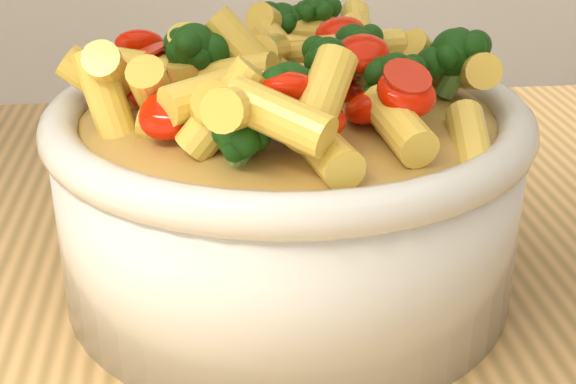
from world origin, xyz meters
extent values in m
cube|color=tan|center=(0.00, 0.00, 0.88)|extent=(1.20, 0.80, 0.04)
cylinder|color=silver|center=(0.00, 0.06, 0.95)|extent=(0.25, 0.25, 0.10)
ellipsoid|color=silver|center=(0.00, 0.06, 0.92)|extent=(0.23, 0.23, 0.04)
torus|color=silver|center=(0.00, 0.06, 1.00)|extent=(0.26, 0.26, 0.02)
ellipsoid|color=gold|center=(0.00, 0.06, 1.00)|extent=(0.22, 0.22, 0.03)
camera|label=1|loc=(-0.05, -0.34, 1.14)|focal=50.00mm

